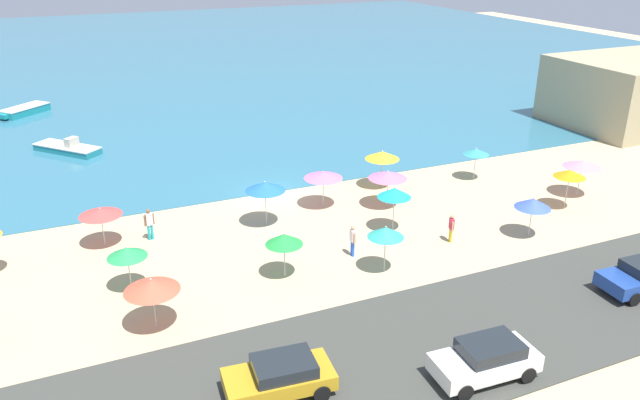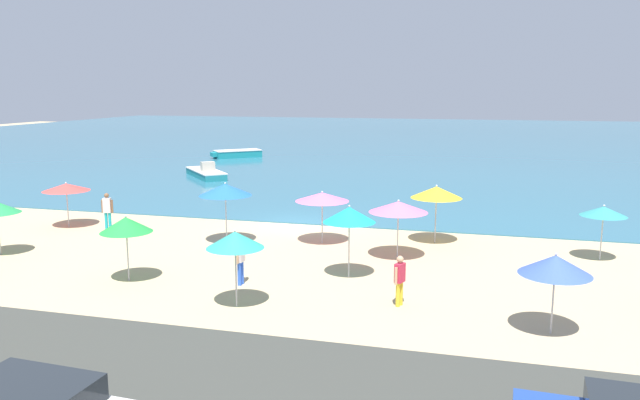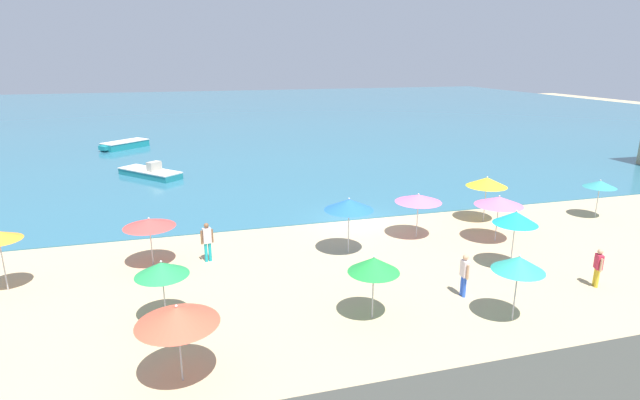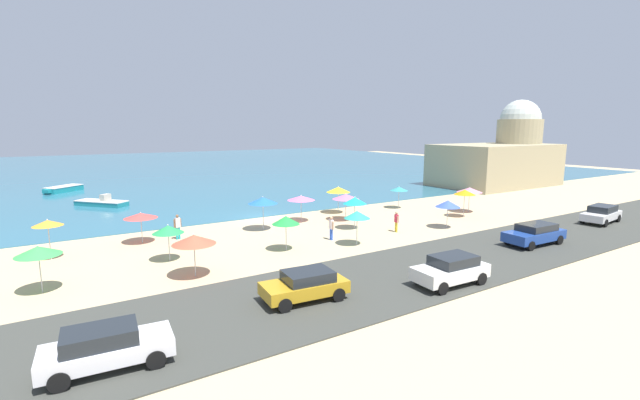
{
  "view_description": "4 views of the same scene",
  "coord_description": "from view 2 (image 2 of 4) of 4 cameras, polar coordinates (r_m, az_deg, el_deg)",
  "views": [
    {
      "loc": [
        -12.13,
        -35.52,
        15.33
      ],
      "look_at": [
        0.96,
        -5.66,
        1.52
      ],
      "focal_mm": 35.0,
      "sensor_mm": 36.0,
      "label": 1
    },
    {
      "loc": [
        9.03,
        -29.19,
        6.72
      ],
      "look_at": [
        1.57,
        -1.51,
        1.57
      ],
      "focal_mm": 35.0,
      "sensor_mm": 36.0,
      "label": 2
    },
    {
      "loc": [
        -9.06,
        -25.25,
        8.97
      ],
      "look_at": [
        -1.53,
        1.76,
        0.82
      ],
      "focal_mm": 28.0,
      "sensor_mm": 36.0,
      "label": 3
    },
    {
      "loc": [
        -15.68,
        -34.71,
        8.0
      ],
      "look_at": [
        6.32,
        0.16,
        1.0
      ],
      "focal_mm": 24.0,
      "sensor_mm": 36.0,
      "label": 4
    }
  ],
  "objects": [
    {
      "name": "beach_umbrella_3",
      "position": [
        27.36,
        -8.65,
        0.93
      ],
      "size": [
        2.29,
        2.29,
        2.7
      ],
      "color": "#B2B2B7",
      "rests_on": "ground_plane"
    },
    {
      "name": "sea",
      "position": [
        84.94,
        8.97,
        5.55
      ],
      "size": [
        150.0,
        110.0,
        0.05
      ],
      "primitive_type": "cube",
      "color": "#2E6880",
      "rests_on": "ground_plane"
    },
    {
      "name": "beach_umbrella_8",
      "position": [
        27.1,
        0.2,
        0.29
      ],
      "size": [
        2.35,
        2.35,
        2.32
      ],
      "color": "#B2B2B7",
      "rests_on": "ground_plane"
    },
    {
      "name": "beach_umbrella_14",
      "position": [
        18.22,
        20.71,
        -5.57
      ],
      "size": [
        1.97,
        1.97,
        2.32
      ],
      "color": "#B2B2B7",
      "rests_on": "ground_plane"
    },
    {
      "name": "beach_umbrella_0",
      "position": [
        24.86,
        7.18,
        -0.62
      ],
      "size": [
        2.35,
        2.35,
        2.38
      ],
      "color": "#B2B2B7",
      "rests_on": "ground_plane"
    },
    {
      "name": "beach_umbrella_1",
      "position": [
        32.76,
        -22.19,
        1.09
      ],
      "size": [
        2.25,
        2.25,
        2.22
      ],
      "color": "#B2B2B7",
      "rests_on": "ground_plane"
    },
    {
      "name": "bather_2",
      "position": [
        21.73,
        -7.3,
        -5.25
      ],
      "size": [
        0.24,
        0.57,
        1.72
      ],
      "color": "blue",
      "rests_on": "ground_plane"
    },
    {
      "name": "beach_umbrella_9",
      "position": [
        19.29,
        -7.77,
        -3.62
      ],
      "size": [
        1.79,
        1.79,
        2.48
      ],
      "color": "#B2B2B7",
      "rests_on": "ground_plane"
    },
    {
      "name": "bather_0",
      "position": [
        19.69,
        7.3,
        -7.08
      ],
      "size": [
        0.33,
        0.54,
        1.61
      ],
      "color": "gold",
      "rests_on": "ground_plane"
    },
    {
      "name": "bather_1",
      "position": [
        31.31,
        -18.86,
        -0.83
      ],
      "size": [
        0.56,
        0.29,
        1.83
      ],
      "color": "#19A1AA",
      "rests_on": "ground_plane"
    },
    {
      "name": "skiff_offshore",
      "position": [
        61.61,
        -7.6,
        4.23
      ],
      "size": [
        4.6,
        4.34,
        0.72
      ],
      "color": "teal",
      "rests_on": "sea"
    },
    {
      "name": "beach_umbrella_2",
      "position": [
        22.74,
        -17.31,
        -2.16
      ],
      "size": [
        1.82,
        1.82,
        2.38
      ],
      "color": "#B2B2B7",
      "rests_on": "ground_plane"
    },
    {
      "name": "beach_umbrella_10",
      "position": [
        26.79,
        24.5,
        -0.94
      ],
      "size": [
        1.78,
        1.78,
        2.24
      ],
      "color": "#B2B2B7",
      "rests_on": "ground_plane"
    },
    {
      "name": "coastal_road",
      "position": [
        15.86,
        -22.34,
        -15.57
      ],
      "size": [
        80.0,
        8.0,
        0.06
      ],
      "primitive_type": "cube",
      "color": "#3B3D37",
      "rests_on": "ground_plane"
    },
    {
      "name": "beach_umbrella_6",
      "position": [
        22.09,
        2.69,
        -1.34
      ],
      "size": [
        1.89,
        1.89,
        2.66
      ],
      "color": "#B2B2B7",
      "rests_on": "ground_plane"
    },
    {
      "name": "skiff_nearshore",
      "position": [
        48.27,
        -10.4,
        2.46
      ],
      "size": [
        4.9,
        5.28,
        1.22
      ],
      "color": "teal",
      "rests_on": "sea"
    },
    {
      "name": "ground_plane",
      "position": [
        31.28,
        -2.06,
        -2.22
      ],
      "size": [
        160.0,
        160.0,
        0.0
      ],
      "primitive_type": "plane",
      "color": "tan"
    },
    {
      "name": "beach_umbrella_11",
      "position": [
        27.59,
        10.6,
        0.7
      ],
      "size": [
        2.23,
        2.23,
        2.58
      ],
      "color": "#B2B2B7",
      "rests_on": "ground_plane"
    }
  ]
}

